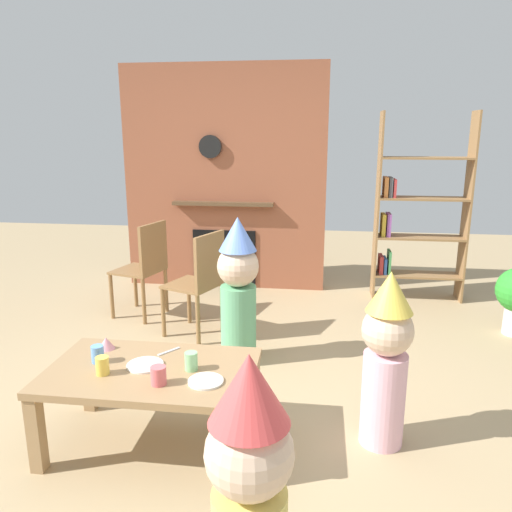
{
  "coord_description": "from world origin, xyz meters",
  "views": [
    {
      "loc": [
        0.56,
        -2.73,
        1.69
      ],
      "look_at": [
        0.15,
        0.4,
        0.9
      ],
      "focal_mm": 34.58,
      "sensor_mm": 36.0,
      "label": 1
    }
  ],
  "objects_px": {
    "paper_plate_rear": "(145,365)",
    "child_by_the_chairs": "(238,287)",
    "coffee_table": "(152,380)",
    "paper_cup_near_right": "(98,354)",
    "paper_cup_near_left": "(191,361)",
    "child_with_cone_hat": "(249,494)",
    "paper_cup_center": "(102,366)",
    "paper_plate_front": "(206,381)",
    "paper_cup_far_left": "(158,375)",
    "dining_chair_middle": "(201,278)",
    "birthday_cake_slice": "(106,343)",
    "bookshelf": "(414,215)",
    "dining_chair_left": "(146,264)",
    "child_in_pink": "(386,355)"
  },
  "relations": [
    {
      "from": "paper_plate_rear",
      "to": "child_by_the_chairs",
      "type": "height_order",
      "value": "child_by_the_chairs"
    },
    {
      "from": "coffee_table",
      "to": "paper_cup_near_right",
      "type": "xyz_separation_m",
      "value": [
        -0.32,
        0.03,
        0.12
      ]
    },
    {
      "from": "paper_cup_near_left",
      "to": "child_with_cone_hat",
      "type": "distance_m",
      "value": 1.1
    },
    {
      "from": "paper_cup_near_right",
      "to": "paper_cup_center",
      "type": "distance_m",
      "value": 0.16
    },
    {
      "from": "paper_plate_front",
      "to": "child_by_the_chairs",
      "type": "height_order",
      "value": "child_by_the_chairs"
    },
    {
      "from": "paper_cup_near_right",
      "to": "coffee_table",
      "type": "bearing_deg",
      "value": -6.29
    },
    {
      "from": "paper_cup_far_left",
      "to": "dining_chair_middle",
      "type": "height_order",
      "value": "dining_chair_middle"
    },
    {
      "from": "paper_plate_front",
      "to": "birthday_cake_slice",
      "type": "xyz_separation_m",
      "value": [
        -0.67,
        0.32,
        0.03
      ]
    },
    {
      "from": "paper_cup_far_left",
      "to": "paper_plate_rear",
      "type": "height_order",
      "value": "paper_cup_far_left"
    },
    {
      "from": "birthday_cake_slice",
      "to": "dining_chair_middle",
      "type": "distance_m",
      "value": 1.34
    },
    {
      "from": "paper_cup_near_left",
      "to": "paper_cup_near_right",
      "type": "height_order",
      "value": "paper_cup_near_left"
    },
    {
      "from": "bookshelf",
      "to": "paper_cup_near_right",
      "type": "height_order",
      "value": "bookshelf"
    },
    {
      "from": "paper_cup_far_left",
      "to": "paper_plate_front",
      "type": "height_order",
      "value": "paper_cup_far_left"
    },
    {
      "from": "paper_cup_center",
      "to": "paper_cup_far_left",
      "type": "distance_m",
      "value": 0.33
    },
    {
      "from": "dining_chair_middle",
      "to": "dining_chair_left",
      "type": "bearing_deg",
      "value": -10.01
    },
    {
      "from": "bookshelf",
      "to": "paper_cup_far_left",
      "type": "xyz_separation_m",
      "value": [
        -1.73,
        -2.96,
        -0.37
      ]
    },
    {
      "from": "child_with_cone_hat",
      "to": "child_in_pink",
      "type": "xyz_separation_m",
      "value": [
        0.57,
        1.17,
        -0.03
      ]
    },
    {
      "from": "paper_cup_far_left",
      "to": "dining_chair_left",
      "type": "distance_m",
      "value": 2.22
    },
    {
      "from": "paper_plate_rear",
      "to": "dining_chair_left",
      "type": "bearing_deg",
      "value": 109.57
    },
    {
      "from": "bookshelf",
      "to": "birthday_cake_slice",
      "type": "distance_m",
      "value": 3.4
    },
    {
      "from": "paper_plate_rear",
      "to": "coffee_table",
      "type": "bearing_deg",
      "value": -27.88
    },
    {
      "from": "paper_cup_near_right",
      "to": "child_in_pink",
      "type": "relative_size",
      "value": 0.1
    },
    {
      "from": "paper_cup_far_left",
      "to": "child_in_pink",
      "type": "bearing_deg",
      "value": 16.46
    },
    {
      "from": "child_in_pink",
      "to": "paper_cup_center",
      "type": "bearing_deg",
      "value": 2.3
    },
    {
      "from": "child_with_cone_hat",
      "to": "child_in_pink",
      "type": "relative_size",
      "value": 1.05
    },
    {
      "from": "paper_cup_near_left",
      "to": "paper_cup_far_left",
      "type": "distance_m",
      "value": 0.21
    },
    {
      "from": "dining_chair_left",
      "to": "paper_plate_rear",
      "type": "bearing_deg",
      "value": 125.46
    },
    {
      "from": "bookshelf",
      "to": "paper_cup_center",
      "type": "relative_size",
      "value": 19.68
    },
    {
      "from": "paper_cup_near_right",
      "to": "birthday_cake_slice",
      "type": "relative_size",
      "value": 0.96
    },
    {
      "from": "bookshelf",
      "to": "coffee_table",
      "type": "height_order",
      "value": "bookshelf"
    },
    {
      "from": "coffee_table",
      "to": "paper_cup_far_left",
      "type": "height_order",
      "value": "paper_cup_far_left"
    },
    {
      "from": "child_by_the_chairs",
      "to": "paper_cup_near_right",
      "type": "bearing_deg",
      "value": -14.95
    },
    {
      "from": "paper_cup_near_right",
      "to": "child_by_the_chairs",
      "type": "xyz_separation_m",
      "value": [
        0.61,
        1.05,
        0.08
      ]
    },
    {
      "from": "coffee_table",
      "to": "paper_cup_near_left",
      "type": "bearing_deg",
      "value": 3.28
    },
    {
      "from": "paper_cup_center",
      "to": "child_in_pink",
      "type": "distance_m",
      "value": 1.51
    },
    {
      "from": "birthday_cake_slice",
      "to": "bookshelf",
      "type": "bearing_deg",
      "value": 50.1
    },
    {
      "from": "child_by_the_chairs",
      "to": "dining_chair_left",
      "type": "height_order",
      "value": "child_by_the_chairs"
    },
    {
      "from": "bookshelf",
      "to": "dining_chair_left",
      "type": "height_order",
      "value": "bookshelf"
    },
    {
      "from": "coffee_table",
      "to": "paper_plate_front",
      "type": "height_order",
      "value": "paper_plate_front"
    },
    {
      "from": "paper_cup_near_right",
      "to": "child_in_pink",
      "type": "height_order",
      "value": "child_in_pink"
    },
    {
      "from": "paper_cup_near_left",
      "to": "child_with_cone_hat",
      "type": "relative_size",
      "value": 0.1
    },
    {
      "from": "paper_cup_center",
      "to": "child_in_pink",
      "type": "xyz_separation_m",
      "value": [
        1.48,
        0.28,
        0.02
      ]
    },
    {
      "from": "bookshelf",
      "to": "paper_cup_near_right",
      "type": "relative_size",
      "value": 19.74
    },
    {
      "from": "paper_cup_near_left",
      "to": "dining_chair_middle",
      "type": "bearing_deg",
      "value": 101.71
    },
    {
      "from": "paper_cup_near_left",
      "to": "birthday_cake_slice",
      "type": "height_order",
      "value": "paper_cup_near_left"
    },
    {
      "from": "paper_plate_front",
      "to": "dining_chair_left",
      "type": "height_order",
      "value": "dining_chair_left"
    },
    {
      "from": "child_by_the_chairs",
      "to": "paper_cup_far_left",
      "type": "bearing_deg",
      "value": 6.11
    },
    {
      "from": "birthday_cake_slice",
      "to": "paper_cup_near_right",
      "type": "bearing_deg",
      "value": -80.75
    },
    {
      "from": "paper_cup_near_left",
      "to": "birthday_cake_slice",
      "type": "relative_size",
      "value": 1.01
    },
    {
      "from": "paper_cup_near_left",
      "to": "paper_plate_front",
      "type": "bearing_deg",
      "value": -49.01
    }
  ]
}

